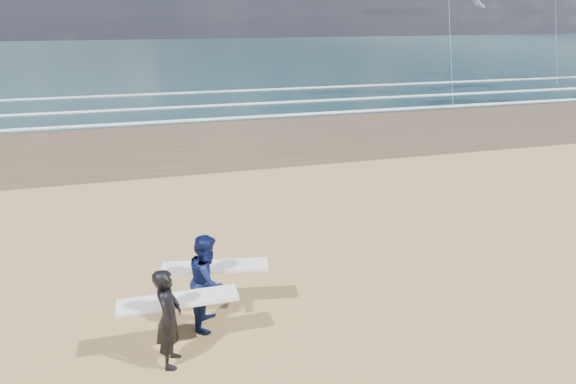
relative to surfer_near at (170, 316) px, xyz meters
name	(u,v)px	position (x,y,z in m)	size (l,w,h in m)	color
wet_sand_strip	(511,119)	(21.18, 17.47, -0.96)	(220.00, 12.00, 0.01)	#4F3E2A
ocean	(279,53)	(21.18, 71.47, -0.96)	(220.00, 100.00, 0.02)	#193537
foam_breakers	(424,94)	(21.18, 27.57, -0.92)	(220.00, 11.70, 0.05)	white
surfer_near	(170,316)	(0.00, 0.00, 0.00)	(2.20, 1.01, 1.91)	black
surfer_far	(208,280)	(0.84, 1.07, 0.03)	(2.26, 1.37, 1.98)	#0B1543
kite_1	(449,12)	(20.94, 24.88, 5.16)	(6.75, 4.84, 10.45)	slate
kite_5	(556,8)	(36.91, 32.71, 5.51)	(5.02, 4.65, 12.30)	slate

